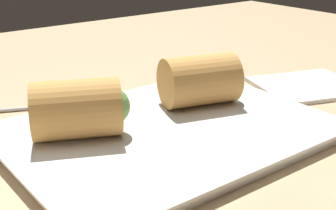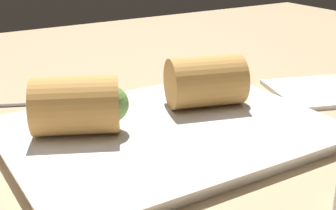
% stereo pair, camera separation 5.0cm
% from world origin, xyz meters
% --- Properties ---
extents(table_surface, '(1.80, 1.40, 0.02)m').
position_xyz_m(table_surface, '(0.00, 0.00, 0.01)').
color(table_surface, tan).
rests_on(table_surface, ground).
extents(serving_plate, '(0.35, 0.26, 0.01)m').
position_xyz_m(serving_plate, '(-0.04, -0.02, 0.03)').
color(serving_plate, white).
rests_on(serving_plate, table_surface).
extents(roll_front_left, '(0.11, 0.10, 0.06)m').
position_xyz_m(roll_front_left, '(0.05, -0.06, 0.07)').
color(roll_front_left, '#D19347').
rests_on(roll_front_left, serving_plate).
extents(roll_front_right, '(0.11, 0.09, 0.06)m').
position_xyz_m(roll_front_right, '(-0.12, -0.05, 0.07)').
color(roll_front_right, '#D19347').
rests_on(roll_front_right, serving_plate).
extents(spoon, '(0.18, 0.09, 0.01)m').
position_xyz_m(spoon, '(0.00, -0.18, 0.03)').
color(spoon, '#B2B2B7').
rests_on(spoon, table_surface).
extents(napkin, '(0.18, 0.16, 0.01)m').
position_xyz_m(napkin, '(-0.31, -0.04, 0.02)').
color(napkin, white).
rests_on(napkin, table_surface).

